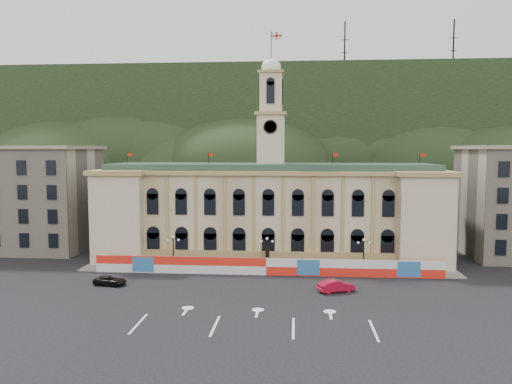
# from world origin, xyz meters

# --- Properties ---
(ground) EXTENTS (260.00, 260.00, 0.00)m
(ground) POSITION_xyz_m (0.00, 0.00, 0.00)
(ground) COLOR black
(ground) RESTS_ON ground
(lane_markings) EXTENTS (26.00, 10.00, 0.02)m
(lane_markings) POSITION_xyz_m (0.00, -5.00, 0.00)
(lane_markings) COLOR white
(lane_markings) RESTS_ON ground
(hill_ridge) EXTENTS (230.00, 80.00, 64.00)m
(hill_ridge) POSITION_xyz_m (0.03, 121.99, 19.48)
(hill_ridge) COLOR black
(hill_ridge) RESTS_ON ground
(city_hall) EXTENTS (56.20, 17.60, 37.10)m
(city_hall) POSITION_xyz_m (0.00, 27.63, 7.85)
(city_hall) COLOR beige
(city_hall) RESTS_ON ground
(side_building_left) EXTENTS (21.00, 17.00, 18.60)m
(side_building_left) POSITION_xyz_m (-43.00, 30.93, 9.33)
(side_building_left) COLOR #B8A58E
(side_building_left) RESTS_ON ground
(hoarding_fence) EXTENTS (50.00, 0.44, 2.50)m
(hoarding_fence) POSITION_xyz_m (0.06, 15.07, 1.25)
(hoarding_fence) COLOR red
(hoarding_fence) RESTS_ON ground
(pavement) EXTENTS (56.00, 5.50, 0.16)m
(pavement) POSITION_xyz_m (0.00, 17.75, 0.08)
(pavement) COLOR slate
(pavement) RESTS_ON ground
(statue) EXTENTS (1.40, 1.40, 3.72)m
(statue) POSITION_xyz_m (0.00, 18.00, 1.19)
(statue) COLOR #595651
(statue) RESTS_ON ground
(lamp_left) EXTENTS (1.96, 0.44, 5.15)m
(lamp_left) POSITION_xyz_m (-14.00, 17.00, 3.07)
(lamp_left) COLOR black
(lamp_left) RESTS_ON ground
(lamp_center) EXTENTS (1.96, 0.44, 5.15)m
(lamp_center) POSITION_xyz_m (0.00, 17.00, 3.07)
(lamp_center) COLOR black
(lamp_center) RESTS_ON ground
(lamp_right) EXTENTS (1.96, 0.44, 5.15)m
(lamp_right) POSITION_xyz_m (14.00, 17.00, 3.07)
(lamp_right) COLOR black
(lamp_right) RESTS_ON ground
(red_sedan) EXTENTS (4.95, 5.88, 1.56)m
(red_sedan) POSITION_xyz_m (9.33, 7.31, 0.78)
(red_sedan) COLOR maroon
(red_sedan) RESTS_ON ground
(black_suv) EXTENTS (3.31, 4.96, 1.21)m
(black_suv) POSITION_xyz_m (-20.34, 8.10, 0.61)
(black_suv) COLOR black
(black_suv) RESTS_ON ground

